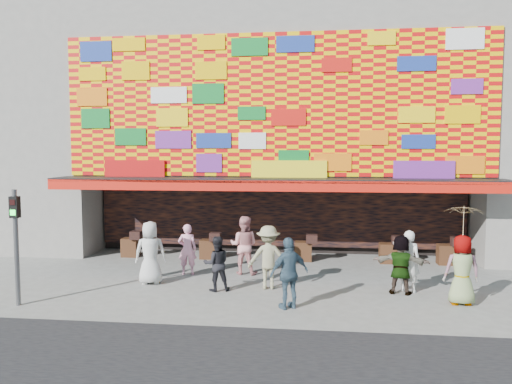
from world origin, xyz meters
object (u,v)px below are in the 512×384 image
at_px(ped_e, 289,273).
at_px(parasol, 463,223).
at_px(ped_d, 268,257).
at_px(ped_f, 401,264).
at_px(ped_b, 187,249).
at_px(ped_c, 217,264).
at_px(ped_i, 244,245).
at_px(signal_left, 16,234).
at_px(ped_h, 409,261).
at_px(ped_a, 150,253).
at_px(ped_g, 462,270).

relative_size(ped_e, parasol, 0.99).
xyz_separation_m(ped_d, ped_f, (3.70, -0.12, -0.08)).
height_order(ped_b, ped_e, ped_e).
distance_m(ped_e, ped_f, 3.44).
xyz_separation_m(ped_c, parasol, (6.54, -0.54, 1.36)).
height_order(ped_c, ped_e, ped_e).
bearing_deg(ped_i, ped_c, 81.29).
height_order(signal_left, parasol, signal_left).
distance_m(ped_b, ped_f, 6.61).
bearing_deg(parasol, ped_d, 169.56).
bearing_deg(parasol, ped_f, 149.58).
bearing_deg(ped_i, ped_h, 167.89).
height_order(signal_left, ped_i, signal_left).
height_order(ped_d, ped_i, ped_i).
height_order(ped_a, ped_b, ped_a).
bearing_deg(ped_d, parasol, 163.59).
bearing_deg(ped_h, ped_g, 158.90).
bearing_deg(ped_a, ped_d, 164.22).
relative_size(signal_left, ped_g, 1.65).
distance_m(ped_d, ped_f, 3.71).
distance_m(ped_a, ped_f, 7.26).
bearing_deg(parasol, ped_c, 175.28).
distance_m(ped_h, ped_i, 5.14).
bearing_deg(ped_c, ped_e, 129.31).
distance_m(ped_b, ped_h, 6.81).
bearing_deg(ped_i, ped_g, 161.88).
distance_m(ped_d, ped_i, 1.89).
distance_m(ped_g, ped_i, 6.58).
bearing_deg(ped_d, ped_g, 163.59).
bearing_deg(ped_c, ped_d, 177.77).
bearing_deg(parasol, ped_a, 173.11).
bearing_deg(ped_e, ped_f, 177.77).
height_order(signal_left, ped_f, signal_left).
bearing_deg(parasol, ped_b, 163.79).
height_order(ped_b, parasol, parasol).
relative_size(ped_b, ped_f, 0.98).
bearing_deg(ped_f, ped_c, 16.28).
xyz_separation_m(ped_b, ped_h, (6.70, -1.21, 0.06)).
relative_size(ped_a, ped_b, 1.15).
height_order(ped_f, parasol, parasol).
xyz_separation_m(ped_i, parasol, (6.05, -2.58, 1.20)).
distance_m(ped_e, ped_h, 3.79).
relative_size(ped_a, parasol, 1.03).
bearing_deg(ped_b, signal_left, 37.72).
bearing_deg(ped_d, ped_e, 105.15).
height_order(ped_e, ped_h, ped_e).
relative_size(ped_e, ped_h, 1.04).
height_order(ped_d, ped_h, ped_d).
bearing_deg(signal_left, ped_g, 6.90).
bearing_deg(ped_e, ped_a, -55.10).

